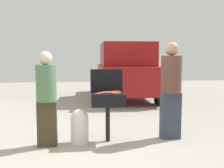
# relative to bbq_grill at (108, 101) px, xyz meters

# --- Properties ---
(ground_plane) EXTENTS (24.00, 24.00, 0.00)m
(ground_plane) POSITION_rel_bbq_grill_xyz_m (-0.18, -0.26, -0.75)
(ground_plane) COLOR #9E998E
(bbq_grill) EXTENTS (0.60, 0.44, 0.89)m
(bbq_grill) POSITION_rel_bbq_grill_xyz_m (0.00, 0.00, 0.00)
(bbq_grill) COLOR black
(bbq_grill) RESTS_ON ground
(grill_lid_open) EXTENTS (0.60, 0.05, 0.42)m
(grill_lid_open) POSITION_rel_bbq_grill_xyz_m (0.00, 0.22, 0.35)
(grill_lid_open) COLOR black
(grill_lid_open) RESTS_ON bbq_grill
(hot_dog_0) EXTENTS (0.13, 0.03, 0.03)m
(hot_dog_0) POSITION_rel_bbq_grill_xyz_m (-0.19, -0.16, 0.15)
(hot_dog_0) COLOR #B74C33
(hot_dog_0) RESTS_ON bbq_grill
(hot_dog_1) EXTENTS (0.13, 0.03, 0.03)m
(hot_dog_1) POSITION_rel_bbq_grill_xyz_m (0.16, 0.14, 0.15)
(hot_dog_1) COLOR #AD4228
(hot_dog_1) RESTS_ON bbq_grill
(hot_dog_2) EXTENTS (0.13, 0.03, 0.03)m
(hot_dog_2) POSITION_rel_bbq_grill_xyz_m (0.06, 0.03, 0.15)
(hot_dog_2) COLOR #B74C33
(hot_dog_2) RESTS_ON bbq_grill
(hot_dog_3) EXTENTS (0.13, 0.03, 0.03)m
(hot_dog_3) POSITION_rel_bbq_grill_xyz_m (0.02, -0.07, 0.15)
(hot_dog_3) COLOR #C6593D
(hot_dog_3) RESTS_ON bbq_grill
(hot_dog_4) EXTENTS (0.13, 0.03, 0.03)m
(hot_dog_4) POSITION_rel_bbq_grill_xyz_m (0.04, 0.07, 0.15)
(hot_dog_4) COLOR #B74C33
(hot_dog_4) RESTS_ON bbq_grill
(hot_dog_5) EXTENTS (0.13, 0.03, 0.03)m
(hot_dog_5) POSITION_rel_bbq_grill_xyz_m (0.13, -0.11, 0.15)
(hot_dog_5) COLOR #B74C33
(hot_dog_5) RESTS_ON bbq_grill
(hot_dog_6) EXTENTS (0.13, 0.03, 0.03)m
(hot_dog_6) POSITION_rel_bbq_grill_xyz_m (0.18, 0.08, 0.15)
(hot_dog_6) COLOR #B74C33
(hot_dog_6) RESTS_ON bbq_grill
(hot_dog_7) EXTENTS (0.13, 0.03, 0.03)m
(hot_dog_7) POSITION_rel_bbq_grill_xyz_m (-0.02, 0.10, 0.15)
(hot_dog_7) COLOR #AD4228
(hot_dog_7) RESTS_ON bbq_grill
(hot_dog_8) EXTENTS (0.13, 0.03, 0.03)m
(hot_dog_8) POSITION_rel_bbq_grill_xyz_m (0.15, -0.14, 0.15)
(hot_dog_8) COLOR #C6593D
(hot_dog_8) RESTS_ON bbq_grill
(hot_dog_9) EXTENTS (0.13, 0.04, 0.03)m
(hot_dog_9) POSITION_rel_bbq_grill_xyz_m (0.15, -0.06, 0.15)
(hot_dog_9) COLOR #B74C33
(hot_dog_9) RESTS_ON bbq_grill
(hot_dog_10) EXTENTS (0.13, 0.04, 0.03)m
(hot_dog_10) POSITION_rel_bbq_grill_xyz_m (-0.07, -0.02, 0.15)
(hot_dog_10) COLOR #C6593D
(hot_dog_10) RESTS_ON bbq_grill
(hot_dog_11) EXTENTS (0.13, 0.04, 0.03)m
(hot_dog_11) POSITION_rel_bbq_grill_xyz_m (-0.13, -0.07, 0.15)
(hot_dog_11) COLOR #C6593D
(hot_dog_11) RESTS_ON bbq_grill
(propane_tank) EXTENTS (0.32, 0.32, 0.62)m
(propane_tank) POSITION_rel_bbq_grill_xyz_m (-0.51, -0.06, -0.43)
(propane_tank) COLOR silver
(propane_tank) RESTS_ON ground
(person_left) EXTENTS (0.34, 0.34, 1.63)m
(person_left) POSITION_rel_bbq_grill_xyz_m (-1.06, -0.14, 0.14)
(person_left) COLOR #3F3323
(person_left) RESTS_ON ground
(person_right) EXTENTS (0.38, 0.38, 1.81)m
(person_right) POSITION_rel_bbq_grill_xyz_m (1.19, 0.05, 0.24)
(person_right) COLOR #333847
(person_right) RESTS_ON ground
(parked_minivan) EXTENTS (2.15, 4.46, 2.02)m
(parked_minivan) POSITION_rel_bbq_grill_xyz_m (1.17, 5.04, 0.28)
(parked_minivan) COLOR maroon
(parked_minivan) RESTS_ON ground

